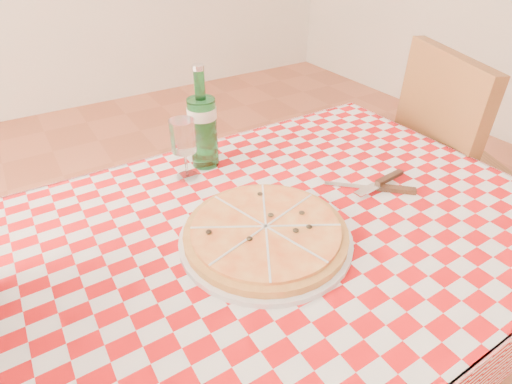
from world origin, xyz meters
TOP-DOWN VIEW (x-y plane):
  - dining_table at (0.00, 0.00)m, footprint 1.20×0.80m
  - tablecloth at (0.00, 0.00)m, footprint 1.30×0.90m
  - chair_near at (0.85, 0.11)m, footprint 0.59×0.59m
  - pizza_plate at (-0.05, -0.03)m, footprint 0.45×0.45m
  - water_bottle at (-0.02, 0.33)m, footprint 0.10×0.10m
  - wine_glass at (-0.09, 0.29)m, footprint 0.08×0.08m
  - cutlery at (0.29, -0.02)m, footprint 0.29×0.26m

SIDE VIEW (x-z plane):
  - chair_near at x=0.85m, z-range 0.07..1.07m
  - dining_table at x=0.00m, z-range 0.28..1.03m
  - tablecloth at x=0.00m, z-range 0.75..0.76m
  - cutlery at x=0.29m, z-range 0.76..0.78m
  - pizza_plate at x=-0.05m, z-range 0.76..0.81m
  - wine_glass at x=-0.09m, z-range 0.76..0.92m
  - water_bottle at x=-0.02m, z-range 0.76..1.04m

